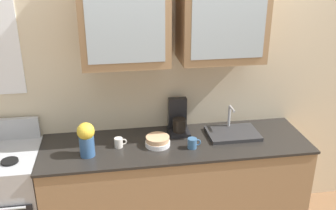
{
  "coord_description": "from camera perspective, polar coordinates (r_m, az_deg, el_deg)",
  "views": [
    {
      "loc": [
        -0.49,
        -2.68,
        2.35
      ],
      "look_at": [
        -0.06,
        0.0,
        1.21
      ],
      "focal_mm": 41.01,
      "sensor_mm": 36.0,
      "label": 1
    }
  ],
  "objects": [
    {
      "name": "back_wall_unit",
      "position": [
        3.14,
        0.14,
        7.35
      ],
      "size": [
        3.81,
        0.48,
        2.72
      ],
      "color": "beige",
      "rests_on": "ground_plane"
    },
    {
      "name": "counter",
      "position": [
        3.33,
        1.12,
        -12.3
      ],
      "size": [
        2.15,
        0.64,
        0.88
      ],
      "color": "#93704C",
      "rests_on": "ground_plane"
    },
    {
      "name": "stove_range",
      "position": [
        3.41,
        -23.44,
        -13.34
      ],
      "size": [
        0.66,
        0.64,
        1.06
      ],
      "color": "#ADAFB5",
      "rests_on": "ground_plane"
    },
    {
      "name": "sink_faucet",
      "position": [
        3.25,
        9.58,
        -4.08
      ],
      "size": [
        0.42,
        0.3,
        0.22
      ],
      "color": "#2D2D30",
      "rests_on": "counter"
    },
    {
      "name": "bowl_stack",
      "position": [
        3.04,
        -1.55,
        -5.4
      ],
      "size": [
        0.2,
        0.2,
        0.08
      ],
      "color": "white",
      "rests_on": "counter"
    },
    {
      "name": "vase",
      "position": [
        2.91,
        -12.04,
        -4.87
      ],
      "size": [
        0.13,
        0.13,
        0.27
      ],
      "color": "#33598C",
      "rests_on": "counter"
    },
    {
      "name": "cup_near_sink",
      "position": [
        3.01,
        3.66,
        -5.7
      ],
      "size": [
        0.11,
        0.07,
        0.08
      ],
      "color": "#38608C",
      "rests_on": "counter"
    },
    {
      "name": "cup_near_bowls",
      "position": [
        3.04,
        -7.3,
        -5.53
      ],
      "size": [
        0.1,
        0.07,
        0.08
      ],
      "color": "silver",
      "rests_on": "counter"
    },
    {
      "name": "coffee_maker",
      "position": [
        3.23,
        1.52,
        -2.26
      ],
      "size": [
        0.17,
        0.2,
        0.29
      ],
      "color": "black",
      "rests_on": "counter"
    }
  ]
}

